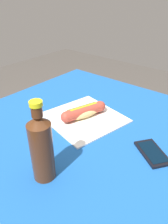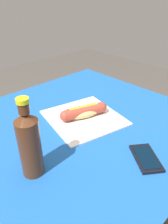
{
  "view_description": "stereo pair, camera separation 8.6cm",
  "coord_description": "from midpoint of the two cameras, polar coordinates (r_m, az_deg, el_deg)",
  "views": [
    {
      "loc": [
        -0.52,
        -0.46,
        1.23
      ],
      "look_at": [
        0.05,
        0.01,
        0.79
      ],
      "focal_mm": 34.3,
      "sensor_mm": 36.0,
      "label": 1
    },
    {
      "loc": [
        -0.46,
        -0.52,
        1.23
      ],
      "look_at": [
        0.05,
        0.01,
        0.79
      ],
      "focal_mm": 34.3,
      "sensor_mm": 36.0,
      "label": 2
    }
  ],
  "objects": [
    {
      "name": "dining_table",
      "position": [
        0.93,
        -3.89,
        -11.26
      ],
      "size": [
        0.96,
        0.87,
        0.76
      ],
      "color": "brown",
      "rests_on": "ground"
    },
    {
      "name": "cell_phone",
      "position": [
        0.72,
        14.47,
        -10.59
      ],
      "size": [
        0.13,
        0.14,
        0.01
      ],
      "color": "black",
      "rests_on": "dining_table"
    },
    {
      "name": "paper_wrapper",
      "position": [
        0.87,
        -2.82,
        -1.61
      ],
      "size": [
        0.33,
        0.33,
        0.01
      ],
      "primitive_type": "cube",
      "rotation": [
        0.0,
        0.0,
        -0.21
      ],
      "color": "silver",
      "rests_on": "dining_table"
    },
    {
      "name": "hot_dog",
      "position": [
        0.86,
        -2.89,
        0.03
      ],
      "size": [
        0.2,
        0.1,
        0.05
      ],
      "color": "#E5BC75",
      "rests_on": "paper_wrapper"
    },
    {
      "name": "soda_bottle",
      "position": [
        0.59,
        -15.51,
        -9.11
      ],
      "size": [
        0.06,
        0.06,
        0.24
      ],
      "color": "#4C2814",
      "rests_on": "dining_table"
    }
  ]
}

